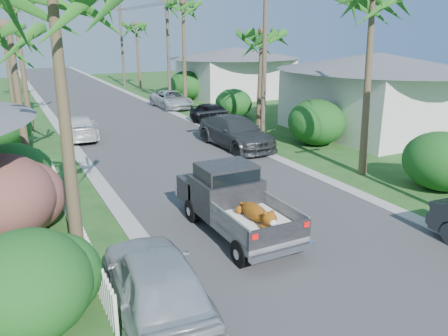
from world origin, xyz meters
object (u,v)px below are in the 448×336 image
utility_pole_b (264,59)px  parked_car_rf (213,115)px  utility_pole_d (122,45)px  parked_car_lf (79,128)px  palm_r_c (183,3)px  parked_car_rm (236,132)px  parked_car_rd (171,100)px  palm_l_d (2,26)px  palm_l_b (9,27)px  house_right_near (374,96)px  utility_pole_c (168,49)px  house_right_far (234,74)px  pickup_truck (231,199)px  palm_r_d (136,25)px  parked_car_ln (156,281)px  palm_r_b (261,33)px

utility_pole_b → parked_car_rf: bearing=97.3°
utility_pole_d → utility_pole_b: bearing=-90.0°
parked_car_lf → utility_pole_d: utility_pole_d is taller
parked_car_lf → palm_r_c: 14.50m
parked_car_rm → parked_car_rd: size_ratio=1.12×
parked_car_rd → palm_l_d: bearing=144.6°
palm_l_b → palm_r_c: size_ratio=0.79×
parked_car_rd → house_right_near: bearing=-61.5°
utility_pole_c → palm_l_b: bearing=-127.8°
parked_car_lf → house_right_far: house_right_far is taller
pickup_truck → house_right_near: size_ratio=0.57×
palm_r_d → house_right_far: 12.79m
palm_r_c → palm_l_b: bearing=-132.9°
palm_r_d → utility_pole_d: bearing=106.7°
parked_car_ln → utility_pole_c: 29.79m
parked_car_rd → utility_pole_c: utility_pole_c is taller
utility_pole_b → house_right_far: bearing=66.5°
palm_r_b → utility_pole_b: (-1.00, -2.00, -1.35)m
parked_car_ln → palm_r_d: bearing=-101.2°
parked_car_ln → palm_r_b: 19.33m
parked_car_rf → parked_car_rd: bearing=85.8°
palm_r_b → house_right_near: size_ratio=0.80×
house_right_far → palm_l_b: bearing=-137.7°
palm_r_d → house_right_far: size_ratio=0.89×
palm_r_d → palm_r_c: bearing=-91.2°
palm_r_b → palm_l_b: bearing=-167.4°
palm_l_b → palm_r_d: size_ratio=0.93×
pickup_truck → utility_pole_d: bearing=79.8°
parked_car_lf → palm_r_b: palm_r_b is taller
parked_car_rm → palm_r_d: size_ratio=0.69×
pickup_truck → house_right_near: 16.83m
palm_r_b → utility_pole_c: (-1.00, 13.00, -1.35)m
pickup_truck → palm_l_d: size_ratio=0.66×
palm_l_b → palm_l_d: 22.00m
palm_r_c → house_right_near: palm_r_c is taller
parked_car_rm → parked_car_lf: bearing=138.2°
parked_car_rd → parked_car_ln: parked_car_ln is taller
palm_r_b → palm_r_d: bearing=90.2°
pickup_truck → utility_pole_c: bearing=73.8°
house_right_near → utility_pole_b: 7.84m
parked_car_rm → utility_pole_c: size_ratio=0.62×
parked_car_rd → palm_r_d: palm_r_d is taller
parked_car_rd → house_right_far: house_right_far is taller
parked_car_ln → house_right_near: (18.00, 11.58, 1.43)m
pickup_truck → palm_r_d: bearing=77.6°
parked_car_rd → house_right_near: 16.32m
palm_l_b → utility_pole_c: size_ratio=0.82×
parked_car_rf → parked_car_ln: bearing=-123.3°
parked_car_rf → utility_pole_b: size_ratio=0.48×
pickup_truck → house_right_near: bearing=30.3°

